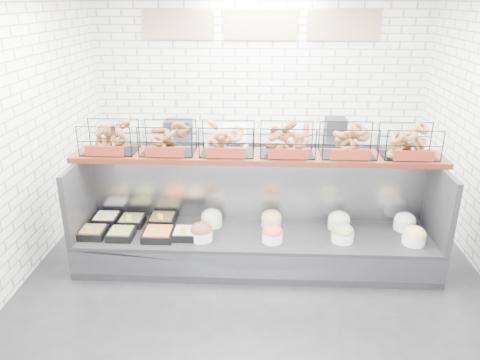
{
  "coord_description": "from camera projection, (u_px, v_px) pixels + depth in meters",
  "views": [
    {
      "loc": [
        0.05,
        -4.4,
        2.88
      ],
      "look_at": [
        -0.19,
        0.45,
        0.97
      ],
      "focal_mm": 35.0,
      "sensor_mm": 36.0,
      "label": 1
    }
  ],
  "objects": [
    {
      "name": "ground",
      "position": [
        255.0,
        277.0,
        5.15
      ],
      "size": [
        5.5,
        5.5,
        0.0
      ],
      "primitive_type": "plane",
      "color": "black",
      "rests_on": "ground"
    },
    {
      "name": "display_case",
      "position": [
        255.0,
        236.0,
        5.35
      ],
      "size": [
        4.0,
        0.9,
        1.2
      ],
      "color": "black",
      "rests_on": "ground"
    },
    {
      "name": "room_shell",
      "position": [
        258.0,
        80.0,
        4.96
      ],
      "size": [
        5.02,
        5.51,
        3.01
      ],
      "color": "white",
      "rests_on": "ground"
    },
    {
      "name": "bagel_shelf",
      "position": [
        258.0,
        142.0,
        5.12
      ],
      "size": [
        4.1,
        0.5,
        0.4
      ],
      "color": "#3C140C",
      "rests_on": "display_case"
    },
    {
      "name": "prep_counter",
      "position": [
        258.0,
        164.0,
        7.24
      ],
      "size": [
        4.0,
        0.6,
        1.2
      ],
      "color": "#93969B",
      "rests_on": "ground"
    }
  ]
}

